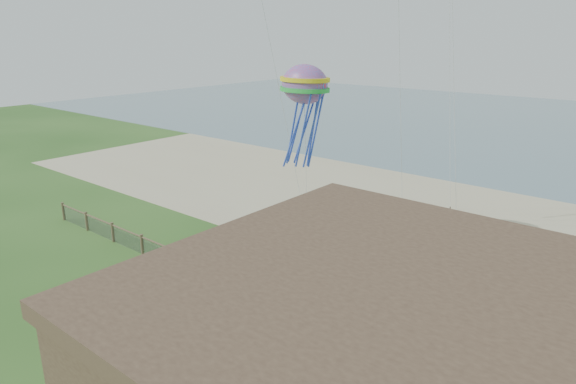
# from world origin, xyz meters

# --- Properties ---
(ground) EXTENTS (160.00, 160.00, 0.00)m
(ground) POSITION_xyz_m (0.00, 0.00, 0.00)
(ground) COLOR #29521C
(ground) RESTS_ON ground
(sand_beach) EXTENTS (72.00, 20.00, 0.02)m
(sand_beach) POSITION_xyz_m (0.00, 22.00, 0.00)
(sand_beach) COLOR #C1B28B
(sand_beach) RESTS_ON ground
(ocean) EXTENTS (160.00, 68.00, 0.02)m
(ocean) POSITION_xyz_m (0.00, 66.00, 0.00)
(ocean) COLOR slate
(ocean) RESTS_ON ground
(chainlink_fence) EXTENTS (36.20, 0.20, 1.25)m
(chainlink_fence) POSITION_xyz_m (0.00, 6.00, 0.55)
(chainlink_fence) COLOR brown
(chainlink_fence) RESTS_ON ground
(picnic_table) EXTENTS (2.19, 1.81, 0.82)m
(picnic_table) POSITION_xyz_m (6.04, 5.00, 0.41)
(picnic_table) COLOR brown
(picnic_table) RESTS_ON ground
(octopus_kite) EXTENTS (3.88, 3.35, 6.71)m
(octopus_kite) POSITION_xyz_m (-3.82, 14.37, 7.65)
(octopus_kite) COLOR #FC274B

